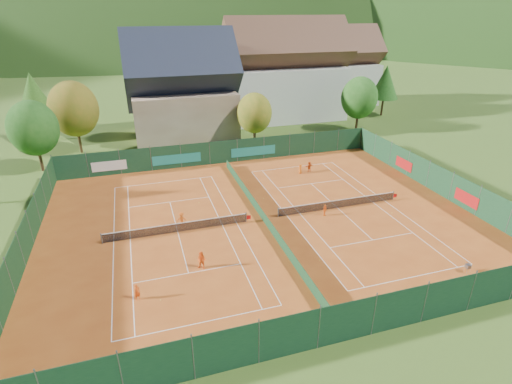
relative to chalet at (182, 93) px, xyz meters
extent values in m
plane|color=#39591B|center=(3.00, -30.00, -6.64)|extent=(600.00, 600.00, 0.00)
cube|color=#AA4B19|center=(3.00, -30.00, -6.62)|extent=(40.00, 32.00, 0.01)
cube|color=white|center=(-5.00, -18.12, -6.61)|extent=(10.97, 0.06, 0.00)
cube|color=white|center=(-5.00, -41.88, -6.61)|extent=(10.97, 0.06, 0.00)
cube|color=white|center=(-10.48, -30.00, -6.61)|extent=(0.06, 23.77, 0.00)
cube|color=white|center=(0.49, -30.00, -6.61)|extent=(0.06, 23.77, 0.00)
cube|color=white|center=(-9.12, -30.00, -6.61)|extent=(0.06, 23.77, 0.00)
cube|color=white|center=(-0.88, -30.00, -6.61)|extent=(0.06, 23.77, 0.00)
cube|color=white|center=(-5.00, -23.60, -6.61)|extent=(8.23, 0.06, 0.00)
cube|color=white|center=(-5.00, -36.40, -6.61)|extent=(8.23, 0.06, 0.00)
cube|color=white|center=(-5.00, -30.00, -6.61)|extent=(0.06, 12.80, 0.00)
cube|color=white|center=(11.00, -18.12, -6.61)|extent=(10.97, 0.06, 0.00)
cube|color=white|center=(11.00, -41.88, -6.61)|extent=(10.97, 0.06, 0.00)
cube|color=white|center=(5.51, -30.00, -6.61)|extent=(0.06, 23.77, 0.00)
cube|color=white|center=(16.48, -30.00, -6.61)|extent=(0.06, 23.77, 0.00)
cube|color=white|center=(6.88, -30.00, -6.61)|extent=(0.06, 23.77, 0.00)
cube|color=white|center=(15.12, -30.00, -6.61)|extent=(0.06, 23.77, 0.00)
cube|color=white|center=(11.00, -23.60, -6.61)|extent=(8.23, 0.06, 0.00)
cube|color=white|center=(11.00, -36.40, -6.61)|extent=(8.23, 0.06, 0.00)
cube|color=white|center=(11.00, -30.00, -6.61)|extent=(0.06, 12.80, 0.00)
cylinder|color=#59595B|center=(-11.40, -30.00, -6.11)|extent=(0.10, 0.10, 1.02)
cylinder|color=#59595B|center=(1.40, -30.00, -6.11)|extent=(0.10, 0.10, 1.02)
cube|color=black|center=(-5.00, -30.00, -6.16)|extent=(12.80, 0.02, 0.86)
cube|color=white|center=(-5.00, -30.00, -5.73)|extent=(12.80, 0.04, 0.06)
cube|color=red|center=(1.65, -30.00, -6.17)|extent=(0.40, 0.04, 0.40)
cylinder|color=#59595B|center=(4.60, -30.00, -6.11)|extent=(0.10, 0.10, 1.02)
cylinder|color=#59595B|center=(17.40, -30.00, -6.11)|extent=(0.10, 0.10, 1.02)
cube|color=black|center=(11.00, -30.00, -6.16)|extent=(12.80, 0.02, 0.86)
cube|color=white|center=(11.00, -30.00, -5.73)|extent=(12.80, 0.04, 0.06)
cube|color=red|center=(17.65, -30.00, -6.17)|extent=(0.40, 0.04, 0.40)
cube|color=#153A1E|center=(3.00, -30.00, -6.12)|extent=(0.03, 28.80, 1.00)
cube|color=#143922|center=(3.00, -14.00, -5.12)|extent=(40.00, 0.04, 3.00)
cube|color=teal|center=(-3.00, -14.06, -5.42)|extent=(6.00, 0.03, 1.20)
cube|color=teal|center=(7.00, -14.06, -5.42)|extent=(6.00, 0.03, 1.20)
cube|color=silver|center=(-11.00, -14.06, -5.42)|extent=(4.00, 0.03, 1.20)
cube|color=#12321E|center=(3.00, -46.00, -5.12)|extent=(40.00, 0.04, 3.00)
cube|color=#153A1C|center=(-17.00, -30.00, -5.12)|extent=(0.04, 32.00, 3.00)
cube|color=#153A20|center=(23.00, -30.00, -5.12)|extent=(0.04, 32.00, 3.00)
cube|color=#B21414|center=(22.94, -34.00, -5.42)|extent=(0.03, 3.00, 1.20)
cube|color=#B21414|center=(22.94, -24.00, -5.42)|extent=(0.03, 3.00, 1.20)
cube|color=#C7AC8C|center=(0.00, 0.00, -3.12)|extent=(15.00, 12.00, 7.00)
cube|color=#1E2333|center=(0.00, 0.00, 3.38)|extent=(16.20, 12.00, 12.00)
cube|color=silver|center=(19.00, 6.00, -2.12)|extent=(20.00, 11.00, 9.00)
cube|color=brown|center=(19.00, 6.00, 5.13)|extent=(21.60, 11.00, 11.00)
cube|color=silver|center=(33.00, 14.00, -2.62)|extent=(16.00, 10.00, 8.00)
cube|color=brown|center=(33.00, 14.00, 3.88)|extent=(17.28, 10.00, 10.00)
cylinder|color=#482D19|center=(-19.00, -10.00, -5.22)|extent=(0.36, 0.36, 2.80)
ellipsoid|color=#1F5217|center=(-19.00, -10.00, -1.22)|extent=(5.72, 5.72, 6.58)
cylinder|color=#452F18|center=(-15.00, -4.00, -5.05)|extent=(0.36, 0.36, 3.15)
ellipsoid|color=olive|center=(-15.00, -4.00, -0.55)|extent=(6.44, 6.44, 7.40)
cylinder|color=#442E18|center=(-21.00, 4.00, -4.87)|extent=(0.36, 0.36, 3.50)
cone|color=#295618|center=(-21.00, 4.00, 0.13)|extent=(5.60, 5.60, 6.50)
cylinder|color=#432D18|center=(9.00, -8.00, -5.40)|extent=(0.36, 0.36, 2.45)
ellipsoid|color=olive|center=(9.00, -8.00, -1.90)|extent=(5.01, 5.01, 5.76)
cylinder|color=#4D2D1B|center=(27.00, -6.00, -5.22)|extent=(0.36, 0.36, 2.80)
ellipsoid|color=#235A19|center=(27.00, -6.00, -1.22)|extent=(5.72, 5.72, 6.58)
cylinder|color=#482B1A|center=(37.00, 2.00, -5.05)|extent=(0.36, 0.36, 3.15)
cone|color=#1F5618|center=(37.00, 2.00, -0.55)|extent=(5.04, 5.04, 5.85)
cylinder|color=#473219|center=(29.00, 10.00, -4.87)|extent=(0.36, 0.36, 3.50)
ellipsoid|color=olive|center=(29.00, 10.00, 0.13)|extent=(7.15, 7.15, 8.22)
ellipsoid|color=black|center=(13.00, 270.00, -48.97)|extent=(440.00, 440.00, 242.00)
ellipsoid|color=black|center=(243.00, 160.00, -45.19)|extent=(380.00, 380.00, 220.40)
cylinder|color=slate|center=(15.13, -42.74, -6.22)|extent=(0.02, 0.02, 0.80)
cylinder|color=slate|center=(15.43, -42.74, -6.22)|extent=(0.02, 0.02, 0.80)
cylinder|color=slate|center=(15.13, -42.44, -6.22)|extent=(0.02, 0.02, 0.80)
cylinder|color=slate|center=(15.43, -42.44, -6.22)|extent=(0.02, 0.02, 0.80)
cube|color=slate|center=(15.28, -42.59, -6.07)|extent=(0.34, 0.34, 0.30)
ellipsoid|color=#CCD833|center=(15.28, -42.59, -6.04)|extent=(0.28, 0.28, 0.16)
sphere|color=#CCD833|center=(-7.32, -38.92, -6.59)|extent=(0.07, 0.07, 0.07)
sphere|color=#CCD833|center=(5.27, -37.83, -6.59)|extent=(0.07, 0.07, 0.07)
sphere|color=#CCD833|center=(4.54, -25.68, -6.59)|extent=(0.07, 0.07, 0.07)
sphere|color=#CCD833|center=(-2.17, -24.70, -6.59)|extent=(0.07, 0.07, 0.07)
sphere|color=#CCD833|center=(15.55, -32.61, -6.59)|extent=(0.07, 0.07, 0.07)
imported|color=#E25114|center=(-8.77, -38.34, -5.99)|extent=(0.54, 0.47, 1.26)
imported|color=#FE5F16|center=(-3.89, -36.08, -5.87)|extent=(0.92, 0.86, 1.50)
imported|color=#DC5713|center=(-4.45, -28.87, -5.95)|extent=(0.94, 0.64, 1.35)
imported|color=orange|center=(8.99, -31.07, -6.03)|extent=(0.72, 0.66, 1.18)
imported|color=#D86013|center=(11.05, -20.30, -6.03)|extent=(0.69, 0.63, 1.18)
imported|color=#CB4512|center=(12.32, -20.06, -5.98)|extent=(1.23, 0.54, 1.29)
camera|label=1|loc=(-7.52, -61.70, 11.71)|focal=28.00mm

